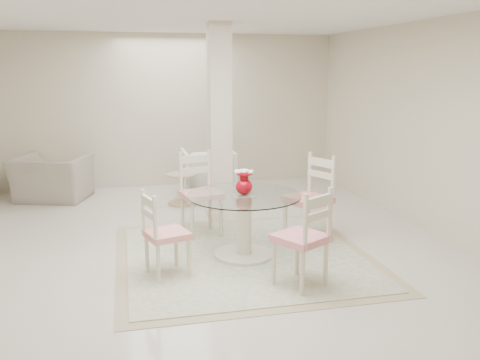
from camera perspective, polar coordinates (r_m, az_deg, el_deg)
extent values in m
plane|color=beige|center=(6.10, -4.57, -7.65)|extent=(7.00, 7.00, 0.00)
cube|color=beige|center=(9.24, -7.93, 7.69)|extent=(6.00, 0.02, 2.70)
cube|color=beige|center=(2.43, 7.13, -5.21)|extent=(6.00, 0.02, 2.70)
cube|color=beige|center=(6.87, 20.92, 5.43)|extent=(0.02, 7.00, 2.70)
cube|color=white|center=(5.77, -5.05, 18.47)|extent=(6.00, 7.00, 0.02)
cube|color=beige|center=(7.13, -2.30, 6.45)|extent=(0.30, 0.30, 2.70)
cube|color=tan|center=(5.81, 0.45, -8.60)|extent=(2.83, 2.83, 0.01)
cube|color=beige|center=(5.81, 0.45, -8.53)|extent=(2.59, 2.59, 0.01)
cylinder|color=beige|center=(5.80, 0.45, -8.40)|extent=(0.66, 0.66, 0.05)
cylinder|color=beige|center=(5.69, 0.45, -5.06)|extent=(0.17, 0.17, 0.68)
cylinder|color=beige|center=(5.60, 0.46, -1.89)|extent=(0.27, 0.27, 0.03)
cylinder|color=white|center=(5.59, 0.46, -1.70)|extent=(1.26, 1.26, 0.01)
ellipsoid|color=#A00411|center=(5.57, 0.46, -0.76)|extent=(0.19, 0.19, 0.18)
cylinder|color=#A00411|center=(5.55, 0.46, 0.34)|extent=(0.10, 0.10, 0.05)
cylinder|color=#A00411|center=(5.54, 0.46, 0.71)|extent=(0.16, 0.16, 0.02)
ellipsoid|color=white|center=(5.54, 0.46, 0.97)|extent=(0.11, 0.11, 0.05)
ellipsoid|color=white|center=(5.57, 0.98, 0.88)|extent=(0.11, 0.11, 0.05)
ellipsoid|color=white|center=(5.56, -0.13, 0.90)|extent=(0.11, 0.11, 0.05)
cylinder|color=beige|center=(6.30, 5.11, -4.64)|extent=(0.05, 0.05, 0.49)
cylinder|color=beige|center=(6.03, 7.62, -5.47)|extent=(0.05, 0.05, 0.49)
cylinder|color=beige|center=(6.55, 7.58, -4.02)|extent=(0.05, 0.05, 0.49)
cylinder|color=beige|center=(6.30, 10.08, -4.77)|extent=(0.05, 0.05, 0.49)
cube|color=red|center=(6.22, 7.67, -2.21)|extent=(0.63, 0.63, 0.08)
cube|color=beige|center=(6.29, 9.13, 1.27)|extent=(0.22, 0.41, 0.58)
cylinder|color=beige|center=(6.26, -5.39, -4.76)|extent=(0.05, 0.05, 0.49)
cylinder|color=beige|center=(6.39, -2.15, -4.37)|extent=(0.05, 0.05, 0.49)
cylinder|color=beige|center=(6.61, -6.48, -3.87)|extent=(0.05, 0.05, 0.49)
cylinder|color=beige|center=(6.73, -3.38, -3.51)|extent=(0.05, 0.05, 0.49)
cube|color=#B3131B|center=(6.42, -4.39, -1.71)|extent=(0.55, 0.55, 0.07)
cube|color=beige|center=(6.54, -5.08, 1.73)|extent=(0.43, 0.13, 0.57)
cylinder|color=beige|center=(5.21, -5.77, -8.79)|extent=(0.04, 0.04, 0.42)
cylinder|color=beige|center=(5.49, -7.18, -7.70)|extent=(0.04, 0.04, 0.42)
cylinder|color=beige|center=(5.09, -9.15, -9.39)|extent=(0.04, 0.04, 0.42)
cylinder|color=beige|center=(5.38, -10.41, -8.23)|extent=(0.04, 0.04, 0.42)
cube|color=red|center=(5.21, -8.21, -6.05)|extent=(0.50, 0.50, 0.06)
cube|color=beige|center=(5.06, -10.22, -3.08)|extent=(0.14, 0.36, 0.49)
cylinder|color=beige|center=(5.27, 6.44, -8.31)|extent=(0.04, 0.04, 0.46)
cylinder|color=beige|center=(5.01, 3.79, -9.35)|extent=(0.04, 0.04, 0.46)
cylinder|color=beige|center=(5.06, 9.61, -9.28)|extent=(0.04, 0.04, 0.46)
cylinder|color=beige|center=(4.80, 7.01, -10.44)|extent=(0.04, 0.04, 0.46)
cube|color=red|center=(4.94, 6.79, -6.48)|extent=(0.60, 0.60, 0.07)
cube|color=beige|center=(4.73, 8.76, -3.19)|extent=(0.36, 0.24, 0.54)
imported|color=gray|center=(8.74, -20.36, 0.20)|extent=(1.34, 1.25, 0.72)
imported|color=white|center=(8.57, -3.62, 0.94)|extent=(0.83, 0.86, 0.78)
cylinder|color=#D1B780|center=(8.07, -6.48, -2.54)|extent=(0.45, 0.45, 0.04)
cylinder|color=#D1B780|center=(8.02, -6.52, -1.00)|extent=(0.07, 0.07, 0.43)
cylinder|color=#D1B780|center=(7.97, -6.56, 0.60)|extent=(0.47, 0.47, 0.03)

